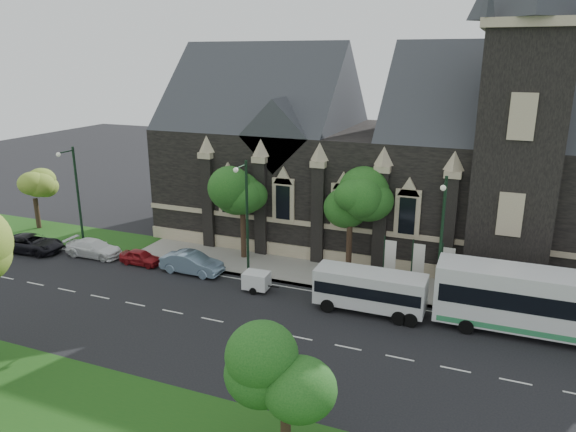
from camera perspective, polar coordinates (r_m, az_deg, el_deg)
The scene contains 20 objects.
ground at distance 33.94m, azimuth -3.59°, elevation -11.87°, with size 160.00×160.00×0.00m, color black.
sidewalk at distance 41.81m, azimuth 2.07°, elevation -6.01°, with size 80.00×5.00×0.15m, color gray.
museum at distance 46.94m, azimuth 12.04°, elevation 6.47°, with size 40.00×17.70×29.90m.
tree_park_east at distance 22.07m, azimuth 0.36°, elevation -15.00°, with size 3.40×3.40×6.28m.
tree_walk_right at distance 40.14m, azimuth 7.06°, elevation 1.57°, with size 4.08×4.08×7.80m.
tree_walk_left at distance 43.27m, azimuth -4.54°, elevation 2.64°, with size 3.91×3.91×7.64m.
tree_walk_far at distance 56.36m, azimuth -25.28°, elevation 3.22°, with size 3.40×3.40×6.28m.
street_lamp_near at distance 35.77m, azimuth 16.00°, elevation -2.05°, with size 0.36×1.88×9.00m.
street_lamp_mid at distance 39.54m, azimuth -4.52°, elevation 0.34°, with size 0.36×1.88×9.00m.
street_lamp_far at distance 48.65m, azimuth -21.65°, elevation 2.32°, with size 0.36×1.88×9.00m.
banner_flag_left at distance 38.96m, azimuth 10.58°, elevation -4.39°, with size 0.90×0.10×4.00m.
banner_flag_center at distance 38.66m, azimuth 13.49°, elevation -4.75°, with size 0.90×0.10×4.00m.
banner_flag_right at distance 38.46m, azimuth 16.44°, elevation -5.09°, with size 0.90×0.10×4.00m.
tour_coach at distance 35.65m, azimuth 26.65°, elevation -8.39°, with size 13.77×3.30×4.01m.
shuttle_bus at distance 35.65m, azimuth 8.74°, elevation -7.69°, with size 7.21×2.60×2.77m.
box_trailer at distance 38.62m, azimuth -3.37°, elevation -6.86°, with size 2.63×1.55×1.39m.
sedan at distance 42.23m, azimuth -10.20°, elevation -4.94°, with size 1.74×4.99×1.64m, color #7793AC.
car_far_red at distance 44.90m, azimuth -15.41°, elevation -4.26°, with size 1.44×3.58×1.22m, color maroon.
car_far_white at distance 47.82m, azimuth -19.97°, elevation -3.25°, with size 2.01×4.96×1.44m, color white.
car_far_black at distance 50.97m, azimuth -25.65°, elevation -2.65°, with size 2.53×5.48×1.52m, color black.
Camera 1 is at (13.12, -26.77, 16.22)m, focal length 33.38 mm.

